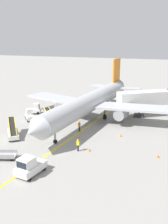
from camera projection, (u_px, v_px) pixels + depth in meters
name	position (u px, v px, depth m)	size (l,w,h in m)	color
ground_plane	(51.00, 149.00, 35.56)	(300.00, 300.00, 0.00)	gray
taxi_line_yellow	(73.00, 137.00, 39.69)	(0.30, 80.00, 0.01)	yellow
airliner	(91.00, 102.00, 46.75)	(28.36, 35.31, 10.10)	#B2B5BA
jet_bridge	(155.00, 98.00, 49.44)	(12.06, 9.16, 4.85)	silver
pushback_tug	(29.00, 166.00, 28.71)	(2.53, 3.89, 2.20)	silver
baggage_tug_near_wing	(35.00, 109.00, 51.24)	(2.67, 1.93, 2.10)	silver
baggage_tug_by_cargo_door	(30.00, 115.00, 47.32)	(2.56, 2.66, 2.10)	silver
belt_loader_forward_hold	(13.00, 133.00, 39.27)	(4.00, 4.75, 2.59)	silver
belt_loader_aft_hold	(52.00, 121.00, 44.73)	(4.43, 4.41, 2.59)	silver
baggage_cart_loaded	(5.00, 156.00, 32.45)	(3.82, 2.35, 0.94)	#A5A5A8
ground_crew_marshaller	(78.00, 145.00, 34.60)	(0.36, 0.24, 1.70)	#26262D
ground_crew_wing_walker	(79.00, 126.00, 41.81)	(0.36, 0.24, 1.70)	#26262D
safety_cone_nose_left	(158.00, 156.00, 32.90)	(0.36, 0.36, 0.44)	orange
safety_cone_nose_right	(89.00, 150.00, 34.72)	(0.36, 0.36, 0.44)	orange
safety_cone_wingtip_left	(71.00, 121.00, 46.22)	(0.36, 0.36, 0.44)	orange
safety_cone_wingtip_right	(121.00, 135.00, 39.82)	(0.36, 0.36, 0.44)	orange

